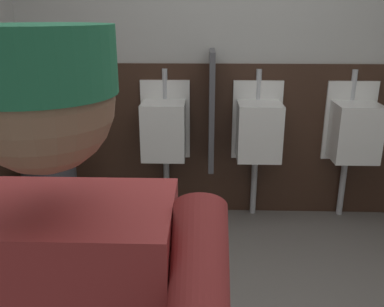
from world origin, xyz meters
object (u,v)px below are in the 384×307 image
(trash_bin, at_px, (52,200))
(urinal_right, at_px, (353,131))
(urinal_middle, at_px, (258,130))
(urinal_left, at_px, (164,129))

(trash_bin, bearing_deg, urinal_right, 9.15)
(urinal_middle, bearing_deg, trash_bin, -166.64)
(urinal_right, distance_m, trash_bin, 2.40)
(urinal_left, bearing_deg, urinal_right, 0.00)
(urinal_right, bearing_deg, urinal_left, 180.00)
(urinal_middle, xyz_separation_m, urinal_right, (0.75, 0.00, 0.00))
(urinal_left, distance_m, urinal_right, 1.50)
(urinal_middle, xyz_separation_m, trash_bin, (-1.58, -0.37, -0.46))
(urinal_left, bearing_deg, trash_bin, -155.64)
(trash_bin, bearing_deg, urinal_middle, 13.36)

